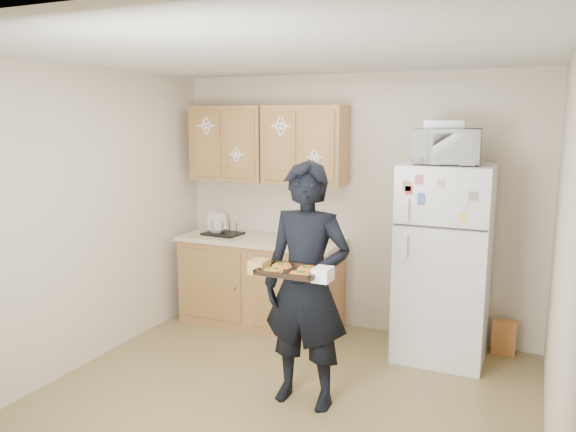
{
  "coord_description": "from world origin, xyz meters",
  "views": [
    {
      "loc": [
        1.64,
        -3.42,
        2.08
      ],
      "look_at": [
        -0.09,
        0.45,
        1.34
      ],
      "focal_mm": 35.0,
      "sensor_mm": 36.0,
      "label": 1
    }
  ],
  "objects_px": {
    "baking_tray": "(290,272)",
    "microwave": "(447,147)",
    "person": "(307,286)",
    "dish_rack": "(223,227)",
    "refrigerator": "(444,262)"
  },
  "relations": [
    {
      "from": "baking_tray",
      "to": "microwave",
      "type": "xyz_separation_m",
      "value": [
        0.76,
        1.5,
        0.77
      ]
    },
    {
      "from": "person",
      "to": "dish_rack",
      "type": "xyz_separation_m",
      "value": [
        -1.45,
        1.28,
        0.08
      ]
    },
    {
      "from": "microwave",
      "to": "dish_rack",
      "type": "relative_size",
      "value": 1.43
    },
    {
      "from": "baking_tray",
      "to": "dish_rack",
      "type": "distance_m",
      "value": 2.15
    },
    {
      "from": "refrigerator",
      "to": "dish_rack",
      "type": "bearing_deg",
      "value": 179.19
    },
    {
      "from": "microwave",
      "to": "dish_rack",
      "type": "bearing_deg",
      "value": 173.74
    },
    {
      "from": "person",
      "to": "microwave",
      "type": "height_order",
      "value": "microwave"
    },
    {
      "from": "refrigerator",
      "to": "baking_tray",
      "type": "relative_size",
      "value": 4.21
    },
    {
      "from": "dish_rack",
      "to": "microwave",
      "type": "bearing_deg",
      "value": -2.1
    },
    {
      "from": "person",
      "to": "dish_rack",
      "type": "bearing_deg",
      "value": 139.49
    },
    {
      "from": "refrigerator",
      "to": "baking_tray",
      "type": "bearing_deg",
      "value": -116.4
    },
    {
      "from": "refrigerator",
      "to": "person",
      "type": "relative_size",
      "value": 0.95
    },
    {
      "from": "refrigerator",
      "to": "person",
      "type": "bearing_deg",
      "value": -121.78
    },
    {
      "from": "microwave",
      "to": "dish_rack",
      "type": "distance_m",
      "value": 2.38
    },
    {
      "from": "refrigerator",
      "to": "microwave",
      "type": "bearing_deg",
      "value": -104.09
    }
  ]
}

